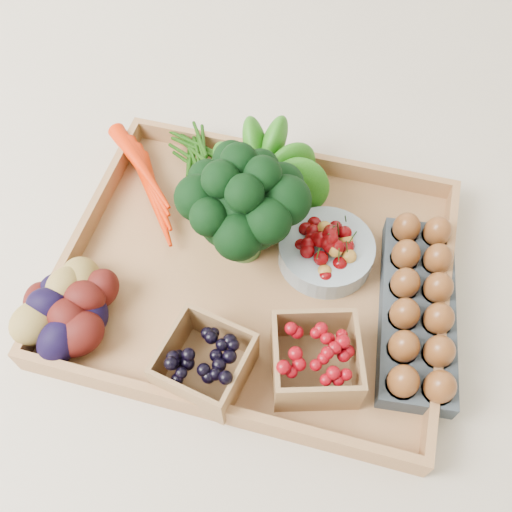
% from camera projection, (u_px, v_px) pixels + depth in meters
% --- Properties ---
extents(ground, '(4.00, 4.00, 0.00)m').
position_uv_depth(ground, '(256.00, 277.00, 0.86)').
color(ground, beige).
rests_on(ground, ground).
extents(tray, '(0.55, 0.45, 0.01)m').
position_uv_depth(tray, '(256.00, 275.00, 0.85)').
color(tray, '#AE7949').
rests_on(tray, ground).
extents(carrots, '(0.19, 0.14, 0.05)m').
position_uv_depth(carrots, '(148.00, 179.00, 0.92)').
color(carrots, red).
rests_on(carrots, tray).
extents(lettuce, '(0.13, 0.13, 0.13)m').
position_uv_depth(lettuce, '(259.00, 177.00, 0.86)').
color(lettuce, '#18580D').
rests_on(lettuce, tray).
extents(broccoli, '(0.18, 0.18, 0.14)m').
position_uv_depth(broccoli, '(243.00, 222.00, 0.81)').
color(broccoli, black).
rests_on(broccoli, tray).
extents(cherry_bowl, '(0.14, 0.14, 0.04)m').
position_uv_depth(cherry_bowl, '(326.00, 252.00, 0.85)').
color(cherry_bowl, '#8C9EA5').
rests_on(cherry_bowl, tray).
extents(egg_carton, '(0.13, 0.29, 0.03)m').
position_uv_depth(egg_carton, '(417.00, 310.00, 0.80)').
color(egg_carton, '#394349').
rests_on(egg_carton, tray).
extents(potatoes, '(0.16, 0.16, 0.09)m').
position_uv_depth(potatoes, '(66.00, 300.00, 0.77)').
color(potatoes, '#3A0C09').
rests_on(potatoes, tray).
extents(punnet_blackberry, '(0.12, 0.12, 0.07)m').
position_uv_depth(punnet_blackberry, '(205.00, 363.00, 0.73)').
color(punnet_blackberry, black).
rests_on(punnet_blackberry, tray).
extents(punnet_raspberry, '(0.14, 0.14, 0.08)m').
position_uv_depth(punnet_raspberry, '(315.00, 360.00, 0.73)').
color(punnet_raspberry, maroon).
rests_on(punnet_raspberry, tray).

